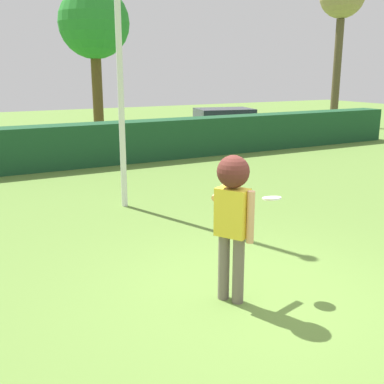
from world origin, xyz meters
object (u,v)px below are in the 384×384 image
object	(u,v)px
frisbee	(272,198)
birch_tree	(94,25)
parked_car_white	(224,123)
oak_tree	(342,1)
lamppost	(118,27)
person	(233,207)

from	to	relation	value
frisbee	birch_tree	bearing A→B (deg)	81.34
parked_car_white	oak_tree	distance (m)	9.61
oak_tree	lamppost	bearing A→B (deg)	-148.30
person	lamppost	bearing A→B (deg)	85.99
lamppost	birch_tree	distance (m)	9.64
parked_car_white	birch_tree	distance (m)	6.23
parked_car_white	oak_tree	size ratio (longest dim) A/B	0.61
person	frisbee	world-z (taller)	person
person	oak_tree	bearing A→B (deg)	42.19
person	lamppost	size ratio (longest dim) A/B	0.28
frisbee	parked_car_white	distance (m)	13.56
person	lamppost	distance (m)	5.14
oak_tree	frisbee	bearing A→B (deg)	-136.76
person	oak_tree	world-z (taller)	oak_tree
lamppost	parked_car_white	distance (m)	10.51
frisbee	oak_tree	distance (m)	20.45
person	parked_car_white	xyz separation A→B (m)	(7.32, 11.87, -0.51)
person	birch_tree	size ratio (longest dim) A/B	0.31
person	frisbee	size ratio (longest dim) A/B	7.56
parked_car_white	frisbee	bearing A→B (deg)	-119.58
parked_car_white	birch_tree	xyz separation A→B (m)	(-4.59, 1.99, 3.72)
lamppost	oak_tree	xyz separation A→B (m)	(14.79, 9.13, 2.47)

